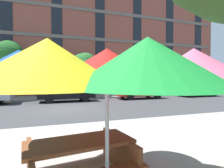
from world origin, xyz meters
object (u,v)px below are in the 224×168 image
at_px(street_tree_left, 7,56).
at_px(picnic_table, 80,157).
at_px(sedan_red, 140,88).
at_px(sedan_gray, 197,87).
at_px(street_tree_middle, 84,66).
at_px(sedan_black, 66,90).
at_px(patio_umbrella, 107,69).

relative_size(street_tree_left, picnic_table, 2.68).
height_order(sedan_red, picnic_table, sedan_red).
xyz_separation_m(sedan_gray, street_tree_middle, (-11.51, 2.68, 2.17)).
bearing_deg(sedan_black, picnic_table, -94.02).
bearing_deg(picnic_table, sedan_gray, 40.30).
relative_size(sedan_black, street_tree_middle, 1.00).
bearing_deg(sedan_red, sedan_black, 180.00).
xyz_separation_m(sedan_red, sedan_gray, (6.68, 0.00, 0.00)).
bearing_deg(patio_umbrella, street_tree_middle, 80.84).
relative_size(sedan_red, sedan_gray, 1.00).
xyz_separation_m(sedan_red, street_tree_left, (-11.53, 3.14, 2.89)).
distance_m(sedan_black, picnic_table, 12.16).
bearing_deg(patio_umbrella, sedan_red, 60.09).
bearing_deg(street_tree_middle, sedan_black, -125.85).
distance_m(sedan_gray, street_tree_middle, 12.01).
bearing_deg(street_tree_left, sedan_black, -33.36).
height_order(sedan_black, picnic_table, sedan_black).
xyz_separation_m(patio_umbrella, picnic_table, (-0.31, 0.58, -1.49)).
distance_m(sedan_black, street_tree_middle, 3.96).
bearing_deg(sedan_gray, street_tree_left, 170.23).
distance_m(sedan_red, patio_umbrella, 14.69).
relative_size(sedan_red, street_tree_left, 0.83).
bearing_deg(street_tree_middle, sedan_gray, -13.12).
height_order(street_tree_left, street_tree_middle, street_tree_left).
bearing_deg(patio_umbrella, sedan_gray, 42.24).
bearing_deg(street_tree_middle, picnic_table, -100.67).
bearing_deg(sedan_black, street_tree_left, 146.64).
bearing_deg(street_tree_middle, sedan_red, -29.07).
height_order(sedan_red, street_tree_middle, street_tree_middle).
relative_size(sedan_black, sedan_red, 1.00).
distance_m(sedan_black, patio_umbrella, 12.75).
height_order(sedan_gray, picnic_table, sedan_gray).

